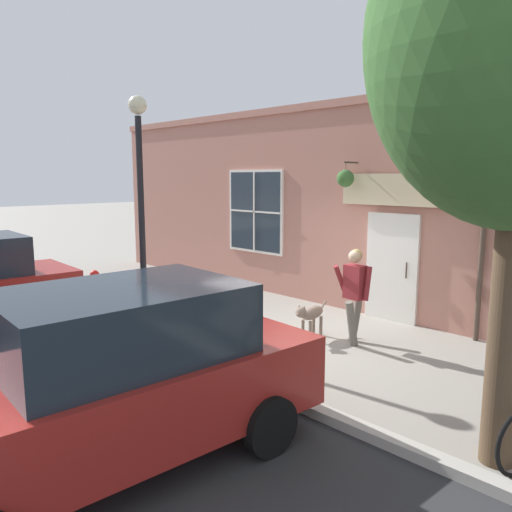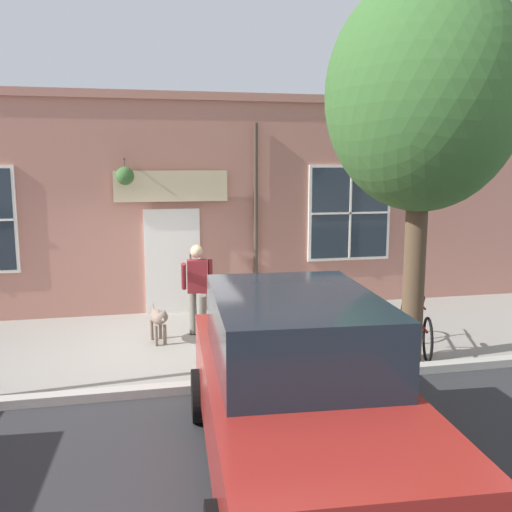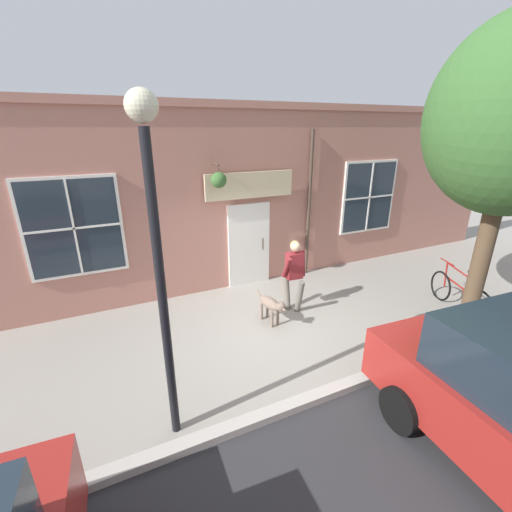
% 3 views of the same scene
% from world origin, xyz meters
% --- Properties ---
extents(ground_plane, '(90.00, 90.00, 0.00)m').
position_xyz_m(ground_plane, '(0.00, 0.00, 0.00)').
color(ground_plane, gray).
extents(storefront_facade, '(0.95, 18.00, 4.36)m').
position_xyz_m(storefront_facade, '(-2.34, 0.02, 2.19)').
color(storefront_facade, '#B27566').
rests_on(storefront_facade, ground_plane).
extents(pedestrian_walking, '(0.62, 0.57, 1.62)m').
position_xyz_m(pedestrian_walking, '(-0.48, 0.74, 0.96)').
color(pedestrian_walking, '#6B665B').
rests_on(pedestrian_walking, ground_plane).
extents(dog_on_leash, '(1.02, 0.34, 0.65)m').
position_xyz_m(dog_on_leash, '(-0.18, 0.05, 0.43)').
color(dog_on_leash, '#7F6B5B').
rests_on(dog_on_leash, ground_plane).
extents(parked_car_mid_block, '(4.41, 2.15, 1.75)m').
position_xyz_m(parked_car_mid_block, '(4.21, 1.17, 0.88)').
color(parked_car_mid_block, maroon).
rests_on(parked_car_mid_block, ground_plane).
extents(street_lamp, '(0.32, 0.32, 4.16)m').
position_xyz_m(street_lamp, '(1.64, -2.34, 2.78)').
color(street_lamp, black).
rests_on(street_lamp, ground_plane).
extents(fire_hydrant, '(0.34, 0.20, 0.77)m').
position_xyz_m(fire_hydrant, '(1.39, -4.74, 0.40)').
color(fire_hydrant, red).
rests_on(fire_hydrant, ground_plane).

